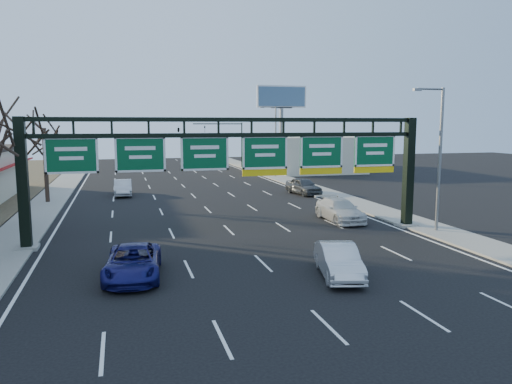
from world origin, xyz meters
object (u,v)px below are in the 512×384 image
object	(u,v)px
car_blue_suv	(133,262)
car_white_wagon	(340,210)
sign_gantry	(238,161)
car_silver_sedan	(339,261)

from	to	relation	value
car_blue_suv	car_white_wagon	bearing A→B (deg)	39.62
sign_gantry	car_silver_sedan	xyz separation A→B (m)	(2.50, -8.97, -3.89)
car_silver_sedan	sign_gantry	bearing A→B (deg)	118.32
car_blue_suv	car_white_wagon	size ratio (longest dim) A/B	0.97
sign_gantry	car_white_wagon	bearing A→B (deg)	20.43
car_white_wagon	car_blue_suv	bearing A→B (deg)	-145.70
car_silver_sedan	car_white_wagon	xyz separation A→B (m)	(5.58, 11.99, 0.03)
car_silver_sedan	car_white_wagon	bearing A→B (deg)	77.75
car_white_wagon	car_silver_sedan	bearing A→B (deg)	-114.61
car_white_wagon	sign_gantry	bearing A→B (deg)	-159.20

